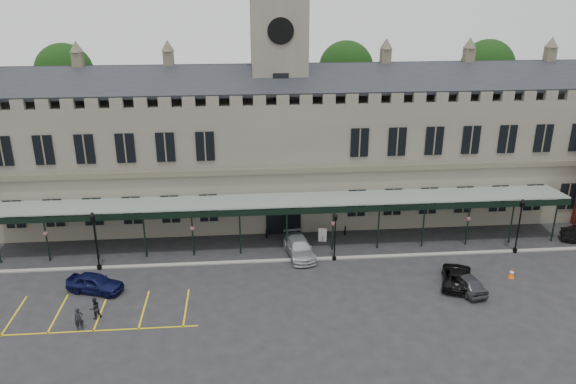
{
  "coord_description": "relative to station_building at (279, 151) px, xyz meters",
  "views": [
    {
      "loc": [
        -3.64,
        -36.37,
        22.26
      ],
      "look_at": [
        0.0,
        6.0,
        6.0
      ],
      "focal_mm": 35.0,
      "sensor_mm": 36.0,
      "label": 1
    }
  ],
  "objects": [
    {
      "name": "tree_behind_right",
      "position": [
        24.0,
        9.09,
        6.35
      ],
      "size": [
        6.0,
        6.0,
        16.0
      ],
      "color": "#332314",
      "rests_on": "ground"
    },
    {
      "name": "lamp_post_right",
      "position": [
        19.7,
        -10.54,
        -3.49
      ],
      "size": [
        0.47,
        0.47,
        5.02
      ],
      "color": "black",
      "rests_on": "ground"
    },
    {
      "name": "canopy",
      "position": [
        0.0,
        -8.45,
        -4.06
      ],
      "size": [
        50.0,
        4.1,
        4.3
      ],
      "color": "#8C9E93",
      "rests_on": "ground"
    },
    {
      "name": "clock_tower",
      "position": [
        0.0,
        0.09,
        6.64
      ],
      "size": [
        5.6,
        5.6,
        24.8
      ],
      "color": "#625E52",
      "rests_on": "ground"
    },
    {
      "name": "ground",
      "position": [
        0.0,
        -15.91,
        -6.47
      ],
      "size": [
        140.0,
        140.0,
        0.0
      ],
      "primitive_type": "plane",
      "color": "black"
    },
    {
      "name": "tree_behind_mid",
      "position": [
        8.0,
        9.09,
        6.35
      ],
      "size": [
        6.0,
        6.0,
        16.0
      ],
      "color": "#332314",
      "rests_on": "ground"
    },
    {
      "name": "lamp_post_left",
      "position": [
        -15.53,
        -10.55,
        -3.45
      ],
      "size": [
        0.48,
        0.48,
        5.09
      ],
      "color": "black",
      "rests_on": "ground"
    },
    {
      "name": "car_right_a",
      "position": [
        13.0,
        -16.32,
        -5.78
      ],
      "size": [
        2.42,
        4.27,
        1.37
      ],
      "primitive_type": "imported",
      "rotation": [
        0.0,
        0.0,
        3.35
      ],
      "color": "#34373C",
      "rests_on": "ground"
    },
    {
      "name": "kerb",
      "position": [
        0.0,
        -10.41,
        -6.41
      ],
      "size": [
        60.0,
        0.4,
        0.12
      ],
      "primitive_type": "cube",
      "color": "gray",
      "rests_on": "ground"
    },
    {
      "name": "person_a",
      "position": [
        -14.89,
        -19.09,
        -5.63
      ],
      "size": [
        0.72,
        0.61,
        1.67
      ],
      "primitive_type": "imported",
      "rotation": [
        0.0,
        0.0,
        0.42
      ],
      "color": "black",
      "rests_on": "ground"
    },
    {
      "name": "bollard_left",
      "position": [
        -1.61,
        -5.83,
        -6.06
      ],
      "size": [
        0.15,
        0.15,
        0.82
      ],
      "primitive_type": "cylinder",
      "color": "black",
      "rests_on": "ground"
    },
    {
      "name": "tree_behind_left",
      "position": [
        -22.0,
        9.09,
        6.35
      ],
      "size": [
        6.0,
        6.0,
        16.0
      ],
      "color": "#332314",
      "rests_on": "ground"
    },
    {
      "name": "car_taxi",
      "position": [
        1.0,
        -9.53,
        -5.74
      ],
      "size": [
        2.72,
        5.26,
        1.46
      ],
      "primitive_type": "imported",
      "rotation": [
        0.0,
        0.0,
        0.14
      ],
      "color": "#A9ACB1",
      "rests_on": "ground"
    },
    {
      "name": "lamp_post_mid",
      "position": [
        3.86,
        -10.6,
        -3.9
      ],
      "size": [
        0.41,
        0.41,
        4.33
      ],
      "color": "black",
      "rests_on": "ground"
    },
    {
      "name": "bollard_right",
      "position": [
        5.66,
        -5.81,
        -6.04
      ],
      "size": [
        0.15,
        0.15,
        0.86
      ],
      "primitive_type": "cylinder",
      "color": "black",
      "rests_on": "ground"
    },
    {
      "name": "car_van",
      "position": [
        12.67,
        -15.3,
        -5.82
      ],
      "size": [
        3.6,
        5.09,
        1.29
      ],
      "primitive_type": "imported",
      "rotation": [
        0.0,
        0.0,
        2.79
      ],
      "color": "black",
      "rests_on": "ground"
    },
    {
      "name": "traffic_cone",
      "position": [
        17.36,
        -14.79,
        -6.1
      ],
      "size": [
        0.47,
        0.47,
        0.75
      ],
      "rotation": [
        0.0,
        0.0,
        0.43
      ],
      "color": "#FF6208",
      "rests_on": "ground"
    },
    {
      "name": "sign_board",
      "position": [
        3.36,
        -7.02,
        -5.83
      ],
      "size": [
        0.75,
        0.22,
        1.3
      ],
      "rotation": [
        0.0,
        0.0,
        -0.23
      ],
      "color": "black",
      "rests_on": "ground"
    },
    {
      "name": "parking_markings",
      "position": [
        -14.0,
        -17.41,
        -6.47
      ],
      "size": [
        16.0,
        6.0,
        0.01
      ],
      "primitive_type": null,
      "color": "gold",
      "rests_on": "ground"
    },
    {
      "name": "station_building",
      "position": [
        0.0,
        0.0,
        0.0
      ],
      "size": [
        60.0,
        10.36,
        17.3
      ],
      "color": "#625E52",
      "rests_on": "ground"
    },
    {
      "name": "person_b",
      "position": [
        -14.16,
        -17.75,
        -5.67
      ],
      "size": [
        0.99,
        0.95,
        1.61
      ],
      "primitive_type": "imported",
      "rotation": [
        0.0,
        0.0,
        3.78
      ],
      "color": "black",
      "rests_on": "ground"
    },
    {
      "name": "car_left_a",
      "position": [
        -15.0,
        -14.1,
        -5.74
      ],
      "size": [
        4.62,
        3.01,
        1.46
      ],
      "primitive_type": "imported",
      "rotation": [
        0.0,
        0.0,
        1.25
      ],
      "color": "#0C0F37",
      "rests_on": "ground"
    }
  ]
}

